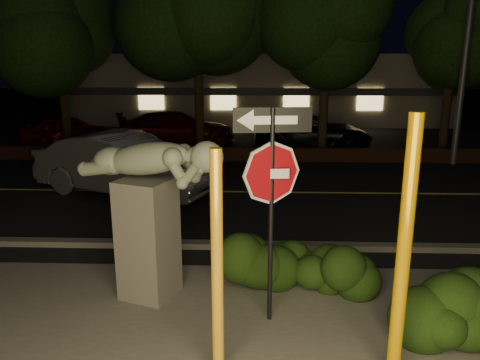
% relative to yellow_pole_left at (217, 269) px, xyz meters
% --- Properties ---
extents(ground, '(90.00, 90.00, 0.00)m').
position_rel_yellow_pole_left_xyz_m(ground, '(0.57, 11.05, -1.41)').
color(ground, black).
rests_on(ground, ground).
extents(road, '(80.00, 8.00, 0.01)m').
position_rel_yellow_pole_left_xyz_m(road, '(0.57, 8.05, -1.40)').
color(road, black).
rests_on(road, ground).
extents(lane_marking, '(80.00, 0.12, 0.00)m').
position_rel_yellow_pole_left_xyz_m(lane_marking, '(0.57, 8.05, -1.39)').
color(lane_marking, '#C1BF4D').
rests_on(lane_marking, road).
extents(curb, '(80.00, 0.25, 0.12)m').
position_rel_yellow_pole_left_xyz_m(curb, '(0.57, 3.95, -1.35)').
color(curb, '#4C4944').
rests_on(curb, ground).
extents(brick_wall, '(40.00, 0.35, 0.50)m').
position_rel_yellow_pole_left_xyz_m(brick_wall, '(0.57, 12.35, -1.16)').
color(brick_wall, '#412215').
rests_on(brick_wall, ground).
extents(parking_lot, '(40.00, 12.00, 0.01)m').
position_rel_yellow_pole_left_xyz_m(parking_lot, '(0.57, 18.05, -1.40)').
color(parking_lot, black).
rests_on(parking_lot, ground).
extents(building, '(22.00, 10.20, 4.00)m').
position_rel_yellow_pole_left_xyz_m(building, '(0.57, 26.04, 0.59)').
color(building, slate).
rests_on(building, ground).
extents(tree_far_a, '(4.60, 4.60, 7.43)m').
position_rel_yellow_pole_left_xyz_m(tree_far_a, '(-7.43, 14.05, 3.93)').
color(tree_far_a, black).
rests_on(tree_far_a, ground).
extents(tree_far_c, '(4.80, 4.80, 7.84)m').
position_rel_yellow_pole_left_xyz_m(tree_far_c, '(3.07, 13.85, 4.25)').
color(tree_far_c, black).
rests_on(tree_far_c, ground).
extents(tree_far_d, '(4.40, 4.40, 7.42)m').
position_rel_yellow_pole_left_xyz_m(tree_far_d, '(8.07, 14.35, 4.01)').
color(tree_far_d, black).
rests_on(tree_far_d, ground).
extents(yellow_pole_left, '(0.14, 0.14, 2.81)m').
position_rel_yellow_pole_left_xyz_m(yellow_pole_left, '(0.00, 0.00, 0.00)').
color(yellow_pole_left, yellow).
rests_on(yellow_pole_left, ground).
extents(yellow_pole_right, '(0.16, 0.16, 3.21)m').
position_rel_yellow_pole_left_xyz_m(yellow_pole_right, '(2.08, -0.03, 0.20)').
color(yellow_pole_right, '#EFA303').
rests_on(yellow_pole_right, ground).
extents(signpost, '(1.05, 0.18, 3.12)m').
position_rel_yellow_pole_left_xyz_m(signpost, '(0.65, 1.27, 0.81)').
color(signpost, black).
rests_on(signpost, ground).
extents(sculpture, '(2.40, 1.40, 2.61)m').
position_rel_yellow_pole_left_xyz_m(sculpture, '(-1.22, 1.94, 0.20)').
color(sculpture, '#4C4944').
rests_on(sculpture, ground).
extents(hedge_center, '(2.18, 1.37, 1.05)m').
position_rel_yellow_pole_left_xyz_m(hedge_center, '(0.77, 2.46, -0.88)').
color(hedge_center, black).
rests_on(hedge_center, ground).
extents(hedge_right, '(1.66, 0.99, 1.04)m').
position_rel_yellow_pole_left_xyz_m(hedge_right, '(1.74, 2.22, -0.88)').
color(hedge_right, black).
rests_on(hedge_right, ground).
extents(hedge_far_right, '(1.73, 1.27, 1.09)m').
position_rel_yellow_pole_left_xyz_m(hedge_far_right, '(3.13, 0.84, -0.86)').
color(hedge_far_right, black).
rests_on(hedge_far_right, ground).
extents(silver_sedan, '(5.51, 3.58, 1.71)m').
position_rel_yellow_pole_left_xyz_m(silver_sedan, '(-3.28, 7.82, -0.55)').
color(silver_sedan, '#ACACB1').
rests_on(silver_sedan, ground).
extents(parked_car_red, '(4.23, 2.53, 1.35)m').
position_rel_yellow_pole_left_xyz_m(parked_car_red, '(-7.86, 15.30, -0.73)').
color(parked_car_red, '#6A0B0A').
rests_on(parked_car_red, ground).
extents(parked_car_darkred, '(5.55, 3.65, 1.50)m').
position_rel_yellow_pole_left_xyz_m(parked_car_darkred, '(-3.09, 15.53, -0.66)').
color(parked_car_darkred, '#45090A').
rests_on(parked_car_darkred, ground).
extents(parked_car_dark, '(5.05, 2.36, 1.40)m').
position_rel_yellow_pole_left_xyz_m(parked_car_dark, '(2.82, 15.12, -0.71)').
color(parked_car_dark, black).
rests_on(parked_car_dark, ground).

